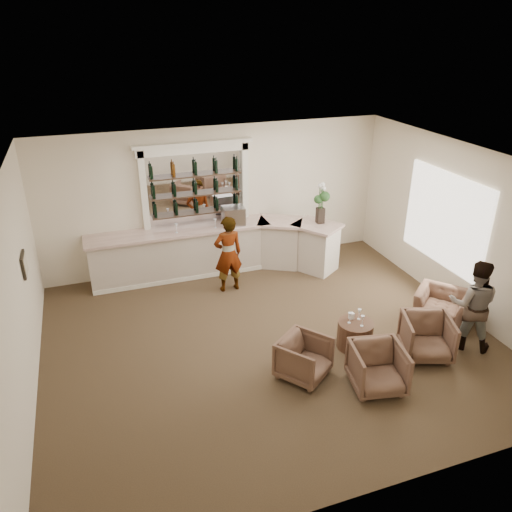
% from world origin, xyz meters
% --- Properties ---
extents(ground, '(8.00, 8.00, 0.00)m').
position_xyz_m(ground, '(0.00, 0.00, 0.00)').
color(ground, brown).
rests_on(ground, ground).
extents(room_shell, '(8.04, 7.02, 3.32)m').
position_xyz_m(room_shell, '(0.16, 0.71, 2.34)').
color(room_shell, '#EFE1C6').
rests_on(room_shell, ground).
extents(bar_counter, '(5.72, 1.80, 1.14)m').
position_xyz_m(bar_counter, '(-0.16, 3.00, 0.57)').
color(bar_counter, beige).
rests_on(bar_counter, ground).
extents(back_bar_alcove, '(2.64, 0.25, 3.00)m').
position_xyz_m(back_bar_alcove, '(-0.50, 3.41, 2.03)').
color(back_bar_alcove, white).
rests_on(back_bar_alcove, ground).
extents(cocktail_table, '(0.64, 0.64, 0.50)m').
position_xyz_m(cocktail_table, '(1.38, -0.67, 0.25)').
color(cocktail_table, '#4B2E20').
rests_on(cocktail_table, ground).
extents(sommelier, '(0.64, 0.44, 1.70)m').
position_xyz_m(sommelier, '(-0.16, 2.12, 0.85)').
color(sommelier, gray).
rests_on(sommelier, ground).
extents(guest, '(1.04, 1.01, 1.70)m').
position_xyz_m(guest, '(3.30, -1.32, 0.85)').
color(guest, gray).
rests_on(guest, ground).
extents(armchair_left, '(1.07, 1.07, 0.70)m').
position_xyz_m(armchair_left, '(0.17, -1.13, 0.35)').
color(armchair_left, brown).
rests_on(armchair_left, ground).
extents(armchair_center, '(0.95, 0.97, 0.75)m').
position_xyz_m(armchair_center, '(1.15, -1.78, 0.38)').
color(armchair_center, brown).
rests_on(armchair_center, ground).
extents(armchair_right, '(1.04, 1.06, 0.76)m').
position_xyz_m(armchair_right, '(2.42, -1.32, 0.38)').
color(armchair_right, brown).
rests_on(armchair_right, ground).
extents(armchair_far, '(1.28, 1.30, 0.64)m').
position_xyz_m(armchair_far, '(3.40, -0.49, 0.32)').
color(armchair_far, brown).
rests_on(armchair_far, ground).
extents(espresso_machine, '(0.51, 0.44, 0.42)m').
position_xyz_m(espresso_machine, '(0.24, 3.00, 1.35)').
color(espresso_machine, silver).
rests_on(espresso_machine, bar_counter).
extents(flower_vase, '(0.25, 0.25, 0.96)m').
position_xyz_m(flower_vase, '(2.15, 2.45, 1.68)').
color(flower_vase, black).
rests_on(flower_vase, bar_counter).
extents(wine_glass_bar_left, '(0.07, 0.07, 0.21)m').
position_xyz_m(wine_glass_bar_left, '(-0.20, 2.96, 1.25)').
color(wine_glass_bar_left, white).
rests_on(wine_glass_bar_left, bar_counter).
extents(wine_glass_bar_right, '(0.07, 0.07, 0.21)m').
position_xyz_m(wine_glass_bar_right, '(-1.08, 2.96, 1.25)').
color(wine_glass_bar_right, white).
rests_on(wine_glass_bar_right, bar_counter).
extents(wine_glass_tbl_a, '(0.07, 0.07, 0.21)m').
position_xyz_m(wine_glass_tbl_a, '(1.26, -0.64, 0.60)').
color(wine_glass_tbl_a, white).
rests_on(wine_glass_tbl_a, cocktail_table).
extents(wine_glass_tbl_b, '(0.07, 0.07, 0.21)m').
position_xyz_m(wine_glass_tbl_b, '(1.48, -0.59, 0.60)').
color(wine_glass_tbl_b, white).
rests_on(wine_glass_tbl_b, cocktail_table).
extents(wine_glass_tbl_c, '(0.07, 0.07, 0.21)m').
position_xyz_m(wine_glass_tbl_c, '(1.42, -0.80, 0.60)').
color(wine_glass_tbl_c, white).
rests_on(wine_glass_tbl_c, cocktail_table).
extents(napkin_holder, '(0.08, 0.08, 0.12)m').
position_xyz_m(napkin_holder, '(1.36, -0.53, 0.56)').
color(napkin_holder, white).
rests_on(napkin_holder, cocktail_table).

